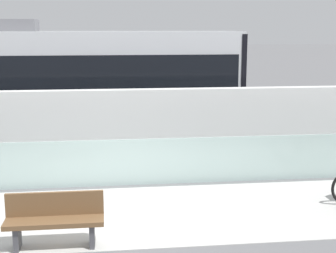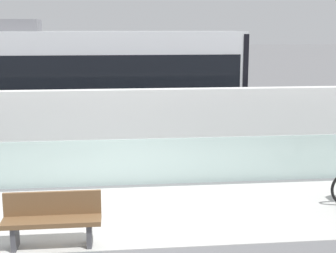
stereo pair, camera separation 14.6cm
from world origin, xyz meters
name	(u,v)px [view 1 (the left image)]	position (x,y,z in m)	size (l,w,h in m)	color
ground_plane	(111,215)	(0.00, 0.00, 0.00)	(200.00, 200.00, 0.00)	slate
bike_path_deck	(111,215)	(0.00, 0.00, 0.01)	(32.00, 3.20, 0.01)	silver
glass_parapet	(110,163)	(0.00, 1.85, 0.54)	(32.00, 0.05, 1.07)	#ADC6C1
concrete_barrier_wall	(109,128)	(0.00, 3.65, 1.00)	(32.00, 0.36, 1.99)	white
tram_rail_near	(109,143)	(0.00, 6.13, 0.00)	(32.00, 0.08, 0.01)	#595654
tram_rail_far	(109,134)	(0.00, 7.57, 0.00)	(32.00, 0.08, 0.01)	#595654
tram	(65,81)	(-1.35, 6.85, 1.89)	(11.06, 2.54, 3.81)	silver
bench	(55,219)	(-0.91, -1.29, 0.48)	(1.60, 0.45, 0.89)	brown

